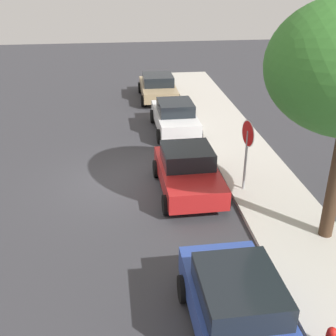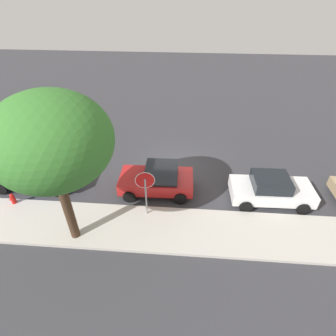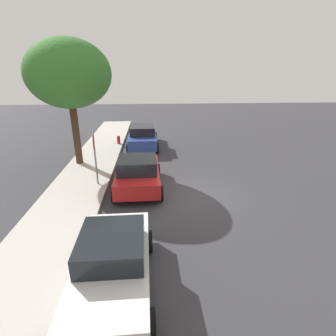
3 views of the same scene
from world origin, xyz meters
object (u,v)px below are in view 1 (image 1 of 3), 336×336
(stop_sign, at_px, (247,144))
(parked_car_tan, at_px, (158,87))
(parked_car_blue, at_px, (241,317))
(parked_car_red, at_px, (188,171))
(parked_car_white, at_px, (175,116))

(stop_sign, xyz_separation_m, parked_car_tan, (-11.40, -1.79, -1.09))
(stop_sign, bearing_deg, parked_car_blue, -16.84)
(parked_car_red, distance_m, parked_car_white, 5.73)
(parked_car_red, xyz_separation_m, parked_car_tan, (-11.08, 0.08, -0.04))
(parked_car_blue, bearing_deg, parked_car_tan, 179.66)
(stop_sign, xyz_separation_m, parked_car_white, (-6.04, -1.54, -1.06))
(parked_car_white, relative_size, parked_car_blue, 0.90)
(parked_car_tan, bearing_deg, parked_car_blue, -0.34)
(parked_car_red, bearing_deg, parked_car_white, 176.65)
(stop_sign, distance_m, parked_car_blue, 6.64)
(parked_car_red, distance_m, parked_car_blue, 6.59)
(parked_car_tan, bearing_deg, parked_car_white, 2.71)
(stop_sign, distance_m, parked_car_red, 2.17)
(parked_car_red, distance_m, parked_car_tan, 11.08)
(stop_sign, xyz_separation_m, parked_car_red, (-0.31, -1.88, -1.05))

